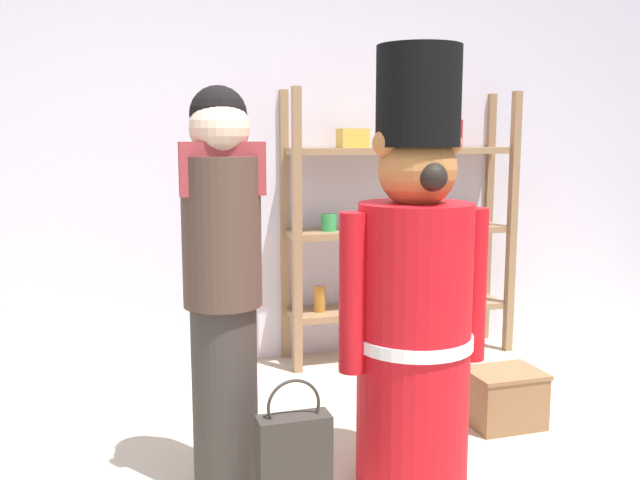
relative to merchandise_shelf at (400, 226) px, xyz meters
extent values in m
cube|color=silver|center=(-0.89, 0.22, 0.46)|extent=(6.40, 0.12, 2.60)
cube|color=#93704C|center=(-0.72, -0.15, 0.00)|extent=(0.05, 0.05, 1.68)
cube|color=#93704C|center=(0.72, -0.15, 0.00)|extent=(0.05, 0.05, 1.68)
cube|color=#93704C|center=(-0.72, 0.15, 0.00)|extent=(0.05, 0.05, 1.68)
cube|color=#93704C|center=(0.72, 0.15, 0.00)|extent=(0.05, 0.05, 1.68)
cube|color=#93704C|center=(0.00, 0.00, -0.54)|extent=(1.44, 0.30, 0.04)
cube|color=#93704C|center=(0.00, 0.00, -0.03)|extent=(1.44, 0.30, 0.04)
cube|color=#93704C|center=(0.00, 0.00, 0.47)|extent=(1.44, 0.30, 0.04)
cylinder|color=green|center=(-0.48, -0.01, 0.04)|extent=(0.10, 0.10, 0.10)
cylinder|color=yellow|center=(0.00, -0.02, 0.03)|extent=(0.09, 0.09, 0.09)
cylinder|color=red|center=(0.48, 0.00, 0.03)|extent=(0.10, 0.10, 0.08)
cylinder|color=#B27226|center=(-0.54, -0.01, -0.44)|extent=(0.08, 0.08, 0.16)
cylinder|color=navy|center=(-0.18, -0.02, -0.43)|extent=(0.06, 0.06, 0.17)
cylinder|color=silver|center=(0.18, -0.01, -0.41)|extent=(0.08, 0.08, 0.22)
cylinder|color=#596B33|center=(0.54, 0.00, -0.43)|extent=(0.07, 0.07, 0.18)
cube|color=gold|center=(-0.32, 0.00, 0.55)|extent=(0.17, 0.14, 0.12)
cube|color=#B21E2D|center=(0.32, 0.00, 0.58)|extent=(0.14, 0.11, 0.17)
cylinder|color=red|center=(-0.62, -1.54, -0.27)|extent=(0.46, 0.46, 1.14)
cylinder|color=white|center=(-0.62, -1.54, -0.25)|extent=(0.47, 0.47, 0.05)
sphere|color=#AD6C38|center=(-0.62, -1.54, 0.43)|extent=(0.31, 0.31, 0.31)
sphere|color=#AD6C38|center=(-0.75, -1.54, 0.53)|extent=(0.11, 0.11, 0.11)
sphere|color=#AD6C38|center=(-0.49, -1.54, 0.53)|extent=(0.11, 0.11, 0.11)
cylinder|color=black|center=(-0.62, -1.54, 0.71)|extent=(0.33, 0.33, 0.38)
cylinder|color=red|center=(-0.88, -1.54, -0.04)|extent=(0.11, 0.11, 0.63)
cylinder|color=red|center=(-0.36, -1.54, -0.04)|extent=(0.11, 0.11, 0.63)
sphere|color=black|center=(-0.62, -1.68, 0.41)|extent=(0.11, 0.11, 0.11)
cylinder|color=#38332D|center=(-1.36, -1.39, -0.46)|extent=(0.26, 0.26, 0.75)
cylinder|color=#4C382D|center=(-1.36, -1.39, 0.20)|extent=(0.30, 0.30, 0.57)
sphere|color=beige|center=(-1.36, -1.39, 0.59)|extent=(0.23, 0.23, 0.23)
cube|color=#993338|center=(-1.36, -1.45, 0.44)|extent=(0.32, 0.04, 0.20)
sphere|color=black|center=(-1.36, -1.37, 0.64)|extent=(0.22, 0.22, 0.22)
cube|color=#332D28|center=(-1.15, -1.68, -0.64)|extent=(0.27, 0.11, 0.39)
torus|color=#332D28|center=(-1.15, -1.68, -0.41)|extent=(0.20, 0.01, 0.20)
cube|color=olive|center=(0.04, -1.19, -0.71)|extent=(0.34, 0.26, 0.25)
cube|color=olive|center=(0.04, -1.19, -0.57)|extent=(0.35, 0.27, 0.02)
camera|label=1|loc=(-1.77, -4.00, 0.56)|focal=38.80mm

